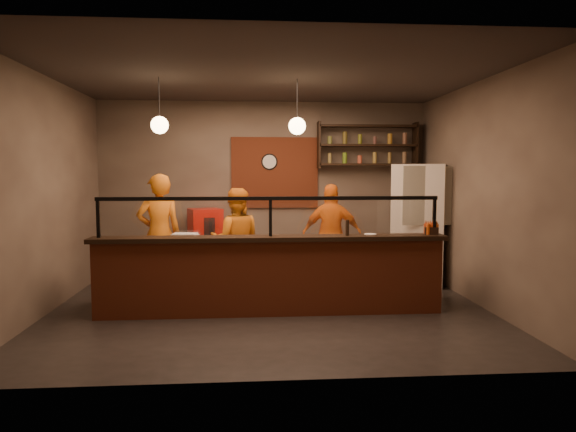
{
  "coord_description": "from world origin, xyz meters",
  "views": [
    {
      "loc": [
        -0.29,
        -7.04,
        1.89
      ],
      "look_at": [
        0.28,
        0.3,
        1.28
      ],
      "focal_mm": 32.0,
      "sensor_mm": 36.0,
      "label": 1
    }
  ],
  "objects": [
    {
      "name": "cook_right",
      "position": [
        1.11,
        1.45,
        0.86
      ],
      "size": [
        1.06,
        0.58,
        1.71
      ],
      "primitive_type": "imported",
      "rotation": [
        0.0,
        0.0,
        2.97
      ],
      "color": "orange",
      "rests_on": "floor"
    },
    {
      "name": "rolling_pin",
      "position": [
        -1.27,
        0.29,
        0.93
      ],
      "size": [
        0.37,
        0.09,
        0.06
      ],
      "primitive_type": "cylinder",
      "rotation": [
        0.0,
        1.57,
        0.08
      ],
      "color": "#CED523",
      "rests_on": "worktop"
    },
    {
      "name": "cook_left",
      "position": [
        -1.69,
        1.08,
        0.94
      ],
      "size": [
        0.79,
        0.64,
        1.88
      ],
      "primitive_type": "imported",
      "rotation": [
        0.0,
        0.0,
        3.46
      ],
      "color": "#CC6813",
      "rests_on": "floor"
    },
    {
      "name": "prep_tub_b",
      "position": [
        -1.14,
        0.17,
        0.97
      ],
      "size": [
        0.35,
        0.31,
        0.14
      ],
      "primitive_type": "cube",
      "rotation": [
        0.0,
        0.0,
        0.33
      ],
      "color": "silver",
      "rests_on": "worktop"
    },
    {
      "name": "wall_front",
      "position": [
        0.0,
        -2.5,
        1.6
      ],
      "size": [
        6.0,
        0.0,
        6.0
      ],
      "primitive_type": "plane",
      "rotation": [
        -1.57,
        0.0,
        0.0
      ],
      "color": "#746555",
      "rests_on": "floor"
    },
    {
      "name": "small_plate",
      "position": [
        1.36,
        -0.24,
        1.07
      ],
      "size": [
        0.2,
        0.2,
        0.01
      ],
      "primitive_type": "cylinder",
      "rotation": [
        0.0,
        0.0,
        -0.23
      ],
      "color": "silver",
      "rests_on": "counter_ledge"
    },
    {
      "name": "ceiling",
      "position": [
        0.0,
        0.0,
        3.2
      ],
      "size": [
        6.0,
        6.0,
        0.0
      ],
      "primitive_type": "plane",
      "rotation": [
        3.14,
        0.0,
        0.0
      ],
      "color": "#332B27",
      "rests_on": "wall_back"
    },
    {
      "name": "floor",
      "position": [
        0.0,
        0.0,
        0.0
      ],
      "size": [
        6.0,
        6.0,
        0.0
      ],
      "primitive_type": "plane",
      "color": "black",
      "rests_on": "ground"
    },
    {
      "name": "pendant_right",
      "position": [
        0.4,
        0.2,
        2.55
      ],
      "size": [
        0.24,
        0.24,
        0.77
      ],
      "color": "black",
      "rests_on": "ceiling"
    },
    {
      "name": "cook_mid",
      "position": [
        -0.49,
        0.99,
        0.83
      ],
      "size": [
        0.81,
        0.63,
        1.66
      ],
      "primitive_type": "imported",
      "rotation": [
        0.0,
        0.0,
        3.14
      ],
      "color": "orange",
      "rests_on": "floor"
    },
    {
      "name": "worktop_cabinet",
      "position": [
        0.0,
        0.2,
        0.42
      ],
      "size": [
        4.6,
        0.75,
        0.85
      ],
      "primitive_type": "cube",
      "color": "gray",
      "rests_on": "floor"
    },
    {
      "name": "brick_patch",
      "position": [
        0.2,
        2.47,
        1.9
      ],
      "size": [
        1.6,
        0.04,
        1.3
      ],
      "primitive_type": "cube",
      "color": "#923D20",
      "rests_on": "wall_back"
    },
    {
      "name": "pepper_mill",
      "position": [
        1.02,
        -0.33,
        1.16
      ],
      "size": [
        0.06,
        0.06,
        0.21
      ],
      "primitive_type": "cylinder",
      "rotation": [
        0.0,
        0.0,
        -0.41
      ],
      "color": "black",
      "rests_on": "counter_ledge"
    },
    {
      "name": "wall_back",
      "position": [
        0.0,
        2.5,
        1.6
      ],
      "size": [
        6.0,
        0.0,
        6.0
      ],
      "primitive_type": "plane",
      "rotation": [
        1.57,
        0.0,
        0.0
      ],
      "color": "#746555",
      "rests_on": "floor"
    },
    {
      "name": "condiment_caddy",
      "position": [
        2.2,
        -0.25,
        1.11
      ],
      "size": [
        0.21,
        0.18,
        0.1
      ],
      "primitive_type": "cube",
      "rotation": [
        0.0,
        0.0,
        -0.22
      ],
      "color": "black",
      "rests_on": "counter_ledge"
    },
    {
      "name": "wall_shelving",
      "position": [
        1.9,
        2.32,
        2.4
      ],
      "size": [
        1.84,
        0.28,
        0.85
      ],
      "color": "black",
      "rests_on": "wall_back"
    },
    {
      "name": "prep_tub_a",
      "position": [
        -1.17,
        0.1,
        0.98
      ],
      "size": [
        0.35,
        0.29,
        0.16
      ],
      "primitive_type": "cube",
      "rotation": [
        0.0,
        0.0,
        -0.12
      ],
      "color": "white",
      "rests_on": "worktop"
    },
    {
      "name": "pizza_dough",
      "position": [
        1.02,
        0.3,
        0.91
      ],
      "size": [
        0.49,
        0.49,
        0.01
      ],
      "primitive_type": "cylinder",
      "rotation": [
        0.0,
        0.0,
        0.01
      ],
      "color": "white",
      "rests_on": "worktop"
    },
    {
      "name": "wall_right",
      "position": [
        3.0,
        0.0,
        1.6
      ],
      "size": [
        0.0,
        5.0,
        5.0
      ],
      "primitive_type": "plane",
      "rotation": [
        1.57,
        0.0,
        -1.57
      ],
      "color": "#746555",
      "rests_on": "floor"
    },
    {
      "name": "service_counter",
      "position": [
        0.0,
        -0.3,
        0.5
      ],
      "size": [
        4.6,
        0.25,
        1.0
      ],
      "primitive_type": "cube",
      "color": "#923D20",
      "rests_on": "floor"
    },
    {
      "name": "red_cooler",
      "position": [
        -1.06,
        2.15,
        0.63
      ],
      "size": [
        0.67,
        0.64,
        1.26
      ],
      "primitive_type": "cube",
      "rotation": [
        0.0,
        0.0,
        0.33
      ],
      "color": "#B6160C",
      "rests_on": "floor"
    },
    {
      "name": "counter_ledge",
      "position": [
        0.0,
        -0.3,
        1.03
      ],
      "size": [
        4.7,
        0.37,
        0.06
      ],
      "primitive_type": "cube",
      "color": "black",
      "rests_on": "service_counter"
    },
    {
      "name": "fridge",
      "position": [
        2.6,
        1.45,
        1.02
      ],
      "size": [
        1.09,
        1.06,
        2.04
      ],
      "primitive_type": "cube",
      "rotation": [
        0.0,
        0.0,
        -0.4
      ],
      "color": "beige",
      "rests_on": "floor"
    },
    {
      "name": "wall_clock",
      "position": [
        0.1,
        2.46,
        2.1
      ],
      "size": [
        0.3,
        0.04,
        0.3
      ],
      "primitive_type": "cylinder",
      "rotation": [
        1.57,
        0.0,
        0.0
      ],
      "color": "black",
      "rests_on": "wall_back"
    },
    {
      "name": "worktop",
      "position": [
        0.0,
        0.2,
        0.88
      ],
      "size": [
        4.6,
        0.75,
        0.05
      ],
      "primitive_type": "cube",
      "color": "white",
      "rests_on": "worktop_cabinet"
    },
    {
      "name": "prep_tub_c",
      "position": [
        -1.18,
        0.18,
        0.97
      ],
      "size": [
        0.35,
        0.32,
        0.15
      ],
      "primitive_type": "cube",
      "rotation": [
        0.0,
        0.0,
        -0.34
      ],
      "color": "white",
      "rests_on": "worktop"
    },
    {
      "name": "pendant_left",
      "position": [
        -1.5,
        0.2,
        2.55
      ],
      "size": [
        0.24,
        0.24,
        0.77
      ],
      "color": "black",
      "rests_on": "ceiling"
    },
    {
      "name": "wall_left",
      "position": [
        -3.0,
        0.0,
        1.6
      ],
      "size": [
        0.0,
        5.0,
        5.0
      ],
      "primitive_type": "plane",
      "rotation": [
        1.57,
        0.0,
        1.57
      ],
      "color": "#746555",
      "rests_on": "floor"
    },
    {
      "name": "sneeze_guard",
      "position": [
        0.0,
        -0.3,
        1.37
      ],
      "size": [
        4.5,
        0.05,
        0.52
      ],
      "color": "white",
      "rests_on": "counter_ledge"
    }
  ]
}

